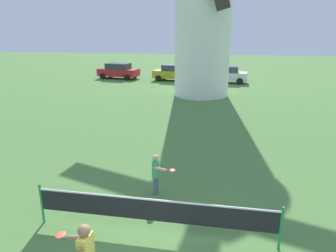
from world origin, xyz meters
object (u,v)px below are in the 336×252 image
object	(u,v)px
parked_car_red	(118,71)
parked_car_silver	(226,74)
parked_car_mustard	(175,73)
tennis_net	(153,210)
player_far	(156,172)

from	to	relation	value
parked_car_red	parked_car_silver	bearing A→B (deg)	-3.52
parked_car_mustard	tennis_net	bearing A→B (deg)	-82.26
parked_car_mustard	parked_car_red	bearing A→B (deg)	176.19
parked_car_mustard	parked_car_silver	xyz separation A→B (m)	(4.91, -0.27, -0.00)
tennis_net	parked_car_silver	world-z (taller)	parked_car_silver
tennis_net	parked_car_red	bearing A→B (deg)	110.68
player_far	parked_car_mustard	bearing A→B (deg)	97.51
player_far	parked_car_silver	xyz separation A→B (m)	(2.02, 21.62, 0.09)
tennis_net	player_far	world-z (taller)	player_far
parked_car_red	parked_car_silver	distance (m)	10.84
parked_car_silver	parked_car_red	bearing A→B (deg)	176.48
parked_car_red	parked_car_silver	size ratio (longest dim) A/B	1.07
parked_car_silver	parked_car_mustard	bearing A→B (deg)	176.83
player_far	parked_car_mustard	world-z (taller)	parked_car_mustard
player_far	tennis_net	bearing A→B (deg)	-79.72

